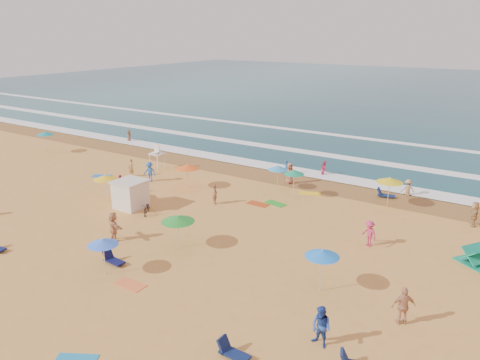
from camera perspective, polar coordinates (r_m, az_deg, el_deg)
The scene contains 12 objects.
ground at distance 32.59m, azimuth -5.19°, elevation -5.34°, with size 220.00×220.00×0.00m, color gold.
ocean at distance 109.75m, azimuth 23.44°, elevation 9.67°, with size 220.00×140.00×0.18m, color #0C4756.
wet_sand at distance 42.45m, azimuth 5.28°, elevation 0.23°, with size 220.00×220.00×0.00m, color olive.
surf_foam at distance 50.10m, azimuth 10.05°, elevation 2.88°, with size 200.00×18.70×0.05m.
cabana at distance 35.97m, azimuth -13.19°, elevation -1.78°, with size 2.00×2.00×2.00m, color silver.
cabana_roof at distance 35.64m, azimuth -13.31°, elevation -0.17°, with size 2.20×2.20×0.12m, color silver.
bicycle at distance 34.68m, azimuth -11.29°, elevation -3.40°, with size 0.57×1.63×0.86m, color black.
lifeguard_stand at distance 45.42m, azimuth -10.04°, elevation 2.57°, with size 1.20×1.20×2.10m, color white, non-canonical shape.
beach_umbrellas at distance 32.40m, azimuth -6.97°, elevation -1.67°, with size 60.51×24.11×0.82m.
loungers at distance 24.92m, azimuth 4.80°, elevation -12.62°, with size 58.41×23.33×0.34m.
towels at distance 31.14m, azimuth -5.24°, elevation -6.45°, with size 48.31×25.36×0.03m.
beachgoers at distance 34.38m, azimuth -2.66°, elevation -2.52°, with size 39.36×27.62×2.15m.
Camera 1 is at (18.79, -23.37, 12.75)m, focal length 35.00 mm.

